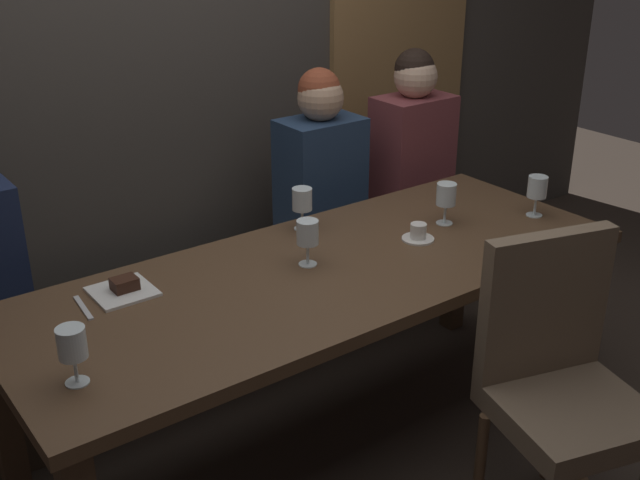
# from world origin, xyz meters

# --- Properties ---
(ground) EXTENTS (9.00, 9.00, 0.00)m
(ground) POSITION_xyz_m (0.00, 0.00, 0.00)
(ground) COLOR #382D26
(back_wall_tiled) EXTENTS (6.00, 0.12, 3.00)m
(back_wall_tiled) POSITION_xyz_m (0.00, 1.22, 1.50)
(back_wall_tiled) COLOR #423D38
(back_wall_tiled) RESTS_ON ground
(arched_door) EXTENTS (0.90, 0.05, 2.55)m
(arched_door) POSITION_xyz_m (1.35, 1.15, 1.36)
(arched_door) COLOR olive
(arched_door) RESTS_ON ground
(dining_table) EXTENTS (2.20, 0.84, 0.74)m
(dining_table) POSITION_xyz_m (0.00, 0.00, 0.65)
(dining_table) COLOR #493422
(dining_table) RESTS_ON ground
(banquette_bench) EXTENTS (2.50, 0.44, 0.45)m
(banquette_bench) POSITION_xyz_m (0.00, 0.70, 0.23)
(banquette_bench) COLOR #4A3C2E
(banquette_bench) RESTS_ON ground
(chair_near_side) EXTENTS (0.54, 0.54, 0.98)m
(chair_near_side) POSITION_xyz_m (0.36, -0.72, 0.56)
(chair_near_side) COLOR brown
(chair_near_side) RESTS_ON ground
(diner_bearded) EXTENTS (0.36, 0.24, 0.80)m
(diner_bearded) POSITION_xyz_m (0.51, 0.71, 0.83)
(diner_bearded) COLOR navy
(diner_bearded) RESTS_ON banquette_bench
(diner_far_end) EXTENTS (0.36, 0.24, 0.83)m
(diner_far_end) POSITION_xyz_m (1.03, 0.68, 0.84)
(diner_far_end) COLOR brown
(diner_far_end) RESTS_ON banquette_bench
(wine_glass_far_right) EXTENTS (0.08, 0.08, 0.16)m
(wine_glass_far_right) POSITION_xyz_m (0.61, 0.04, 0.86)
(wine_glass_far_right) COLOR silver
(wine_glass_far_right) RESTS_ON dining_table
(wine_glass_end_left) EXTENTS (0.08, 0.08, 0.16)m
(wine_glass_end_left) POSITION_xyz_m (-0.03, 0.05, 0.86)
(wine_glass_end_left) COLOR silver
(wine_glass_end_left) RESTS_ON dining_table
(wine_glass_far_left) EXTENTS (0.08, 0.08, 0.16)m
(wine_glass_far_left) POSITION_xyz_m (-0.94, -0.17, 0.86)
(wine_glass_far_left) COLOR silver
(wine_glass_far_left) RESTS_ON dining_table
(wine_glass_center_front) EXTENTS (0.08, 0.08, 0.16)m
(wine_glass_center_front) POSITION_xyz_m (0.14, 0.32, 0.86)
(wine_glass_center_front) COLOR silver
(wine_glass_center_front) RESTS_ON dining_table
(wine_glass_center_back) EXTENTS (0.08, 0.08, 0.16)m
(wine_glass_center_back) POSITION_xyz_m (0.96, -0.12, 0.85)
(wine_glass_center_back) COLOR silver
(wine_glass_center_back) RESTS_ON dining_table
(espresso_cup) EXTENTS (0.12, 0.12, 0.06)m
(espresso_cup) POSITION_xyz_m (0.42, -0.02, 0.77)
(espresso_cup) COLOR white
(espresso_cup) RESTS_ON dining_table
(dessert_plate) EXTENTS (0.19, 0.19, 0.05)m
(dessert_plate) POSITION_xyz_m (-0.63, 0.24, 0.75)
(dessert_plate) COLOR white
(dessert_plate) RESTS_ON dining_table
(fork_on_table) EXTENTS (0.03, 0.17, 0.01)m
(fork_on_table) POSITION_xyz_m (-0.77, 0.21, 0.74)
(fork_on_table) COLOR silver
(fork_on_table) RESTS_ON dining_table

